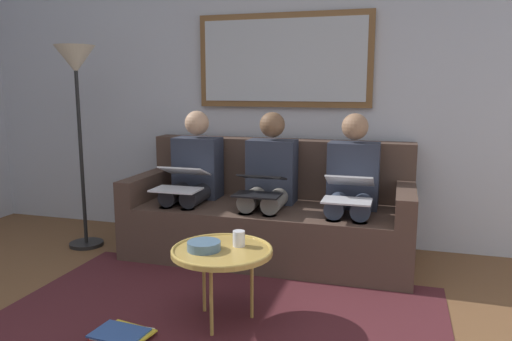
{
  "coord_description": "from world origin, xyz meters",
  "views": [
    {
      "loc": [
        -0.97,
        1.58,
        1.34
      ],
      "look_at": [
        0.0,
        -1.7,
        0.75
      ],
      "focal_mm": 34.4,
      "sensor_mm": 36.0,
      "label": 1
    }
  ],
  "objects_px": {
    "couch": "(271,216)",
    "standing_lamp": "(77,82)",
    "cup": "(239,239)",
    "laptop_black": "(260,185)",
    "person_right": "(193,177)",
    "magazine_stack": "(122,334)",
    "framed_mirror": "(283,60)",
    "person_middle": "(269,181)",
    "bowl": "(204,246)",
    "laptop_silver": "(349,189)",
    "person_left": "(352,186)",
    "laptop_white": "(181,179)",
    "coffee_table": "(222,252)"
  },
  "relations": [
    {
      "from": "standing_lamp",
      "to": "couch",
      "type": "bearing_deg",
      "value": -170.2
    },
    {
      "from": "framed_mirror",
      "to": "person_middle",
      "type": "relative_size",
      "value": 1.3
    },
    {
      "from": "person_right",
      "to": "standing_lamp",
      "type": "xyz_separation_m",
      "value": [
        0.91,
        0.2,
        0.76
      ]
    },
    {
      "from": "couch",
      "to": "standing_lamp",
      "type": "distance_m",
      "value": 1.9
    },
    {
      "from": "couch",
      "to": "person_left",
      "type": "bearing_deg",
      "value": 173.87
    },
    {
      "from": "couch",
      "to": "standing_lamp",
      "type": "height_order",
      "value": "standing_lamp"
    },
    {
      "from": "cup",
      "to": "person_right",
      "type": "height_order",
      "value": "person_right"
    },
    {
      "from": "cup",
      "to": "laptop_white",
      "type": "bearing_deg",
      "value": -48.09
    },
    {
      "from": "coffee_table",
      "to": "laptop_black",
      "type": "bearing_deg",
      "value": -87.66
    },
    {
      "from": "framed_mirror",
      "to": "person_right",
      "type": "height_order",
      "value": "framed_mirror"
    },
    {
      "from": "laptop_silver",
      "to": "standing_lamp",
      "type": "height_order",
      "value": "standing_lamp"
    },
    {
      "from": "person_left",
      "to": "person_right",
      "type": "distance_m",
      "value": 1.28
    },
    {
      "from": "person_left",
      "to": "laptop_white",
      "type": "bearing_deg",
      "value": 10.21
    },
    {
      "from": "standing_lamp",
      "to": "magazine_stack",
      "type": "bearing_deg",
      "value": 131.41
    },
    {
      "from": "person_right",
      "to": "magazine_stack",
      "type": "bearing_deg",
      "value": 98.54
    },
    {
      "from": "laptop_black",
      "to": "person_right",
      "type": "bearing_deg",
      "value": -21.08
    },
    {
      "from": "bowl",
      "to": "laptop_black",
      "type": "xyz_separation_m",
      "value": [
        -0.06,
        -0.94,
        0.17
      ]
    },
    {
      "from": "couch",
      "to": "bowl",
      "type": "distance_m",
      "value": 1.27
    },
    {
      "from": "cup",
      "to": "person_middle",
      "type": "bearing_deg",
      "value": -84.13
    },
    {
      "from": "laptop_black",
      "to": "standing_lamp",
      "type": "height_order",
      "value": "standing_lamp"
    },
    {
      "from": "person_middle",
      "to": "laptop_white",
      "type": "relative_size",
      "value": 2.92
    },
    {
      "from": "couch",
      "to": "laptop_white",
      "type": "distance_m",
      "value": 0.78
    },
    {
      "from": "laptop_silver",
      "to": "person_right",
      "type": "height_order",
      "value": "person_right"
    },
    {
      "from": "laptop_white",
      "to": "standing_lamp",
      "type": "relative_size",
      "value": 0.24
    },
    {
      "from": "coffee_table",
      "to": "bowl",
      "type": "height_order",
      "value": "bowl"
    },
    {
      "from": "couch",
      "to": "laptop_white",
      "type": "height_order",
      "value": "couch"
    },
    {
      "from": "couch",
      "to": "laptop_black",
      "type": "xyz_separation_m",
      "value": [
        0.0,
        0.32,
        0.31
      ]
    },
    {
      "from": "laptop_silver",
      "to": "magazine_stack",
      "type": "distance_m",
      "value": 1.75
    },
    {
      "from": "couch",
      "to": "person_middle",
      "type": "height_order",
      "value": "person_middle"
    },
    {
      "from": "person_middle",
      "to": "magazine_stack",
      "type": "xyz_separation_m",
      "value": [
        0.42,
        1.48,
        -0.58
      ]
    },
    {
      "from": "framed_mirror",
      "to": "standing_lamp",
      "type": "distance_m",
      "value": 1.69
    },
    {
      "from": "cup",
      "to": "laptop_black",
      "type": "xyz_separation_m",
      "value": [
        0.11,
        -0.82,
        0.15
      ]
    },
    {
      "from": "framed_mirror",
      "to": "laptop_silver",
      "type": "bearing_deg",
      "value": 133.01
    },
    {
      "from": "couch",
      "to": "coffee_table",
      "type": "height_order",
      "value": "couch"
    },
    {
      "from": "framed_mirror",
      "to": "cup",
      "type": "distance_m",
      "value": 1.86
    },
    {
      "from": "coffee_table",
      "to": "person_middle",
      "type": "xyz_separation_m",
      "value": [
        0.04,
        -1.15,
        0.19
      ]
    },
    {
      "from": "laptop_silver",
      "to": "laptop_black",
      "type": "relative_size",
      "value": 1.13
    },
    {
      "from": "person_right",
      "to": "laptop_silver",
      "type": "bearing_deg",
      "value": 169.85
    },
    {
      "from": "framed_mirror",
      "to": "laptop_black",
      "type": "relative_size",
      "value": 4.4
    },
    {
      "from": "coffee_table",
      "to": "laptop_white",
      "type": "xyz_separation_m",
      "value": [
        0.68,
        -0.92,
        0.21
      ]
    },
    {
      "from": "couch",
      "to": "cup",
      "type": "distance_m",
      "value": 1.15
    },
    {
      "from": "cup",
      "to": "coffee_table",
      "type": "bearing_deg",
      "value": 48.84
    },
    {
      "from": "laptop_silver",
      "to": "laptop_white",
      "type": "height_order",
      "value": "same"
    },
    {
      "from": "bowl",
      "to": "person_left",
      "type": "distance_m",
      "value": 1.39
    },
    {
      "from": "couch",
      "to": "bowl",
      "type": "bearing_deg",
      "value": 87.48
    },
    {
      "from": "coffee_table",
      "to": "standing_lamp",
      "type": "bearing_deg",
      "value": -30.91
    },
    {
      "from": "person_left",
      "to": "laptop_white",
      "type": "distance_m",
      "value": 1.3
    },
    {
      "from": "framed_mirror",
      "to": "laptop_white",
      "type": "relative_size",
      "value": 3.79
    },
    {
      "from": "person_right",
      "to": "cup",
      "type": "bearing_deg",
      "value": 125.12
    },
    {
      "from": "couch",
      "to": "laptop_white",
      "type": "bearing_deg",
      "value": 25.06
    }
  ]
}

